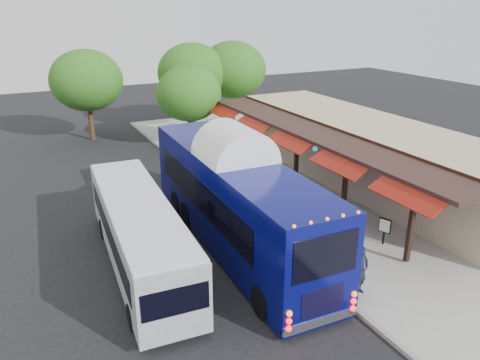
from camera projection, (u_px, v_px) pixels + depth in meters
ground at (272, 243)px, 20.24m from camera, size 90.00×90.00×0.00m
sidewalk at (313, 191)px, 25.67m from camera, size 10.00×40.00×0.15m
curb at (233, 208)px, 23.58m from camera, size 0.20×40.00×0.16m
station_shelter at (365, 152)px, 26.47m from camera, size 8.15×20.00×3.60m
coach_bus at (235, 196)px, 19.38m from camera, size 3.17×13.13×4.17m
city_bus at (139, 231)px, 17.89m from camera, size 2.94×10.49×2.78m
ped_a at (360, 270)px, 16.13m from camera, size 0.76×0.58×1.87m
ped_b at (324, 229)px, 19.45m from camera, size 0.78×0.62×1.57m
ped_c at (306, 198)px, 22.34m from camera, size 1.08×0.96×1.76m
ped_d at (194, 139)px, 32.43m from camera, size 1.17×0.90×1.60m
sign_board at (385, 227)px, 19.55m from camera, size 0.24×0.52×1.19m
tree_left at (189, 94)px, 32.46m from camera, size 4.55×4.55×5.82m
tree_mid at (192, 73)px, 36.81m from camera, size 5.43×5.43×6.96m
tree_right at (233, 70)px, 38.25m from camera, size 5.46×5.46×6.99m
tree_far at (86, 80)px, 34.11m from camera, size 5.26×5.26×6.73m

